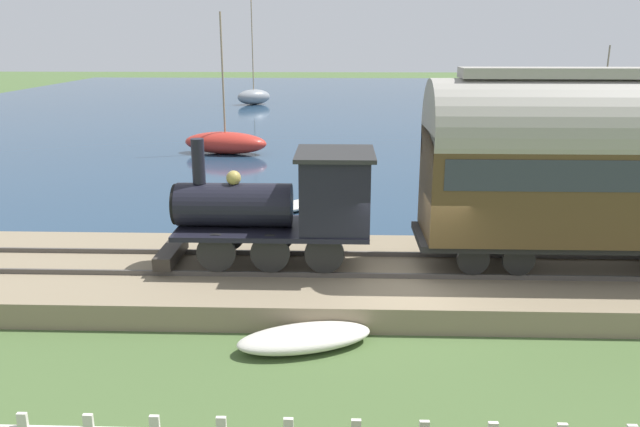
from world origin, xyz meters
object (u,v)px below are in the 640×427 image
(sailboat_blue, at_px, (600,125))
(rowboat_far_out, at_px, (483,193))
(steam_locomotive, at_px, (291,202))
(sailboat_gray, at_px, (254,96))
(rowboat_off_pier, at_px, (300,205))
(passenger_coach, at_px, (600,161))
(beached_dinghy, at_px, (305,338))
(sailboat_red, at_px, (225,142))

(sailboat_blue, xyz_separation_m, rowboat_far_out, (-16.25, 10.93, -0.51))
(steam_locomotive, xyz_separation_m, sailboat_gray, (44.00, 6.94, -1.51))
(rowboat_off_pier, bearing_deg, sailboat_gray, -32.92)
(passenger_coach, bearing_deg, beached_dinghy, 114.97)
(rowboat_far_out, relative_size, beached_dinghy, 0.68)
(sailboat_blue, distance_m, rowboat_far_out, 19.59)
(steam_locomotive, bearing_deg, sailboat_blue, -34.70)
(steam_locomotive, distance_m, rowboat_off_pier, 7.74)
(sailboat_red, xyz_separation_m, beached_dinghy, (-21.81, -5.55, -0.40))
(sailboat_blue, distance_m, beached_dinghy, 33.72)
(sailboat_red, xyz_separation_m, rowboat_off_pier, (-11.18, -4.77, -0.45))
(sailboat_red, height_order, rowboat_far_out, sailboat_red)
(passenger_coach, distance_m, sailboat_blue, 27.93)
(passenger_coach, xyz_separation_m, sailboat_red, (18.63, 12.38, -2.71))
(steam_locomotive, xyz_separation_m, sailboat_red, (18.63, 5.03, -1.63))
(steam_locomotive, relative_size, sailboat_red, 0.72)
(sailboat_red, xyz_separation_m, sailboat_blue, (7.12, -22.87, 0.04))
(sailboat_red, bearing_deg, beached_dinghy, -155.74)
(passenger_coach, xyz_separation_m, rowboat_far_out, (9.50, 0.44, -3.17))
(passenger_coach, height_order, rowboat_off_pier, passenger_coach)
(passenger_coach, bearing_deg, sailboat_blue, -22.16)
(passenger_coach, height_order, rowboat_far_out, passenger_coach)
(rowboat_far_out, bearing_deg, rowboat_off_pier, 57.35)
(sailboat_blue, bearing_deg, sailboat_red, 73.71)
(steam_locomotive, height_order, passenger_coach, passenger_coach)
(sailboat_red, relative_size, sailboat_gray, 0.79)
(sailboat_blue, height_order, rowboat_off_pier, sailboat_blue)
(rowboat_off_pier, xyz_separation_m, beached_dinghy, (-10.63, -0.78, 0.05))
(beached_dinghy, bearing_deg, sailboat_red, 14.27)
(steam_locomotive, xyz_separation_m, rowboat_far_out, (9.50, -6.90, -2.10))
(sailboat_gray, bearing_deg, rowboat_off_pier, 157.93)
(rowboat_off_pier, bearing_deg, passenger_coach, -177.68)
(sailboat_red, distance_m, rowboat_far_out, 15.04)
(steam_locomotive, bearing_deg, sailboat_red, 15.12)
(sailboat_red, xyz_separation_m, sailboat_gray, (25.36, 1.90, 0.13))
(steam_locomotive, distance_m, sailboat_red, 19.37)
(passenger_coach, relative_size, sailboat_gray, 0.91)
(steam_locomotive, relative_size, rowboat_off_pier, 1.98)
(sailboat_red, height_order, rowboat_off_pier, sailboat_red)
(sailboat_red, bearing_deg, sailboat_blue, -62.72)
(passenger_coach, height_order, sailboat_blue, sailboat_blue)
(sailboat_gray, distance_m, beached_dinghy, 47.76)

